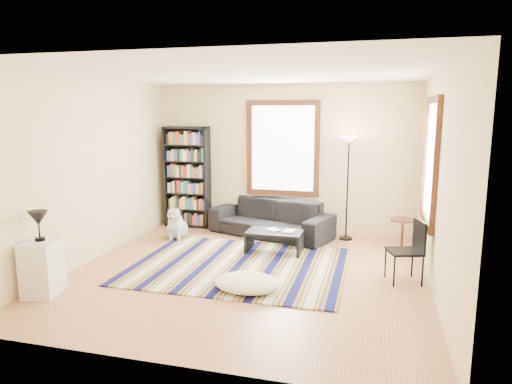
% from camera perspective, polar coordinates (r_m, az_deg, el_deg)
% --- Properties ---
extents(floor, '(5.00, 5.00, 0.10)m').
position_cam_1_polar(floor, '(6.68, -1.12, -10.49)').
color(floor, '#AB7F4E').
rests_on(floor, ground).
extents(ceiling, '(5.00, 5.00, 0.10)m').
position_cam_1_polar(ceiling, '(6.28, -1.21, 15.12)').
color(ceiling, white).
rests_on(ceiling, floor).
extents(wall_back, '(5.00, 0.10, 2.80)m').
position_cam_1_polar(wall_back, '(8.78, 3.45, 4.20)').
color(wall_back, beige).
rests_on(wall_back, floor).
extents(wall_front, '(5.00, 0.10, 2.80)m').
position_cam_1_polar(wall_front, '(3.97, -11.38, -3.21)').
color(wall_front, beige).
rests_on(wall_front, floor).
extents(wall_left, '(0.10, 5.00, 2.80)m').
position_cam_1_polar(wall_left, '(7.44, -20.43, 2.51)').
color(wall_left, beige).
rests_on(wall_left, floor).
extents(wall_right, '(0.10, 5.00, 2.80)m').
position_cam_1_polar(wall_right, '(6.13, 22.38, 0.89)').
color(wall_right, beige).
rests_on(wall_right, floor).
extents(window_back, '(1.20, 0.06, 1.60)m').
position_cam_1_polar(window_back, '(8.69, 3.35, 5.46)').
color(window_back, white).
rests_on(window_back, wall_back).
extents(window_right, '(0.06, 1.20, 1.60)m').
position_cam_1_polar(window_right, '(6.89, 21.00, 3.59)').
color(window_right, white).
rests_on(window_right, wall_right).
extents(rug, '(3.14, 2.52, 0.02)m').
position_cam_1_polar(rug, '(6.95, -2.19, -9.16)').
color(rug, '#0D1043').
rests_on(rug, floor).
extents(sofa, '(2.45, 1.57, 0.67)m').
position_cam_1_polar(sofa, '(8.51, 1.83, -3.27)').
color(sofa, black).
rests_on(sofa, floor).
extents(bookshelf, '(0.90, 0.30, 2.00)m').
position_cam_1_polar(bookshelf, '(9.18, -8.60, 1.85)').
color(bookshelf, black).
rests_on(bookshelf, floor).
extents(coffee_table, '(1.01, 0.74, 0.36)m').
position_cam_1_polar(coffee_table, '(7.53, 2.31, -6.25)').
color(coffee_table, black).
rests_on(coffee_table, floor).
extents(book_a, '(0.29, 0.28, 0.02)m').
position_cam_1_polar(book_a, '(7.50, 1.57, -4.80)').
color(book_a, beige).
rests_on(book_a, coffee_table).
extents(book_b, '(0.19, 0.25, 0.02)m').
position_cam_1_polar(book_b, '(7.50, 3.53, -4.84)').
color(book_b, beige).
rests_on(book_b, coffee_table).
extents(floor_cushion, '(1.06, 0.96, 0.22)m').
position_cam_1_polar(floor_cushion, '(6.01, -1.08, -11.29)').
color(floor_cushion, silver).
rests_on(floor_cushion, floor).
extents(floor_lamp, '(0.38, 0.38, 1.86)m').
position_cam_1_polar(floor_lamp, '(8.29, 11.36, 0.39)').
color(floor_lamp, black).
rests_on(floor_lamp, floor).
extents(side_table, '(0.52, 0.52, 0.54)m').
position_cam_1_polar(side_table, '(8.00, 17.81, -5.10)').
color(side_table, '#4C2513').
rests_on(side_table, floor).
extents(folding_chair, '(0.52, 0.51, 0.86)m').
position_cam_1_polar(folding_chair, '(6.52, 18.06, -7.10)').
color(folding_chair, black).
rests_on(folding_chair, floor).
extents(white_cabinet, '(0.49, 0.58, 0.70)m').
position_cam_1_polar(white_cabinet, '(6.44, -25.14, -8.52)').
color(white_cabinet, silver).
rests_on(white_cabinet, floor).
extents(table_lamp, '(0.31, 0.31, 0.38)m').
position_cam_1_polar(table_lamp, '(6.30, -25.51, -3.85)').
color(table_lamp, black).
rests_on(table_lamp, white_cabinet).
extents(dog, '(0.52, 0.66, 0.60)m').
position_cam_1_polar(dog, '(8.44, -9.85, -3.78)').
color(dog, '#AAAAAA').
rests_on(dog, floor).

